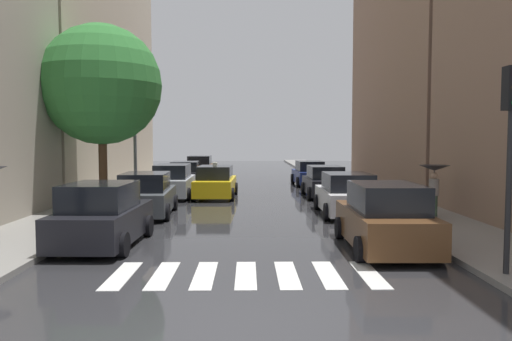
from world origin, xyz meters
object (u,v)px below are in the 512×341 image
pedestrian_by_kerb (434,178)px  traffic_light_right_corner (511,123)px  parked_car_left_second (146,196)px  parked_car_left_third (173,182)px  parked_car_right_fourth (309,174)px  parked_car_left_nearest (102,217)px  parked_car_left_fourth (185,174)px  parked_car_left_fifth (200,167)px  street_tree_left (101,85)px  taxi_midroad (216,183)px  parked_car_right_third (325,182)px  parked_car_right_second (347,195)px  lamp_post_left (135,110)px  parked_car_right_nearest (385,219)px

pedestrian_by_kerb → traffic_light_right_corner: 7.94m
parked_car_left_second → traffic_light_right_corner: traffic_light_right_corner is taller
parked_car_left_third → parked_car_right_fourth: bearing=-50.7°
parked_car_left_nearest → parked_car_left_fourth: parked_car_left_nearest is taller
parked_car_left_fifth → street_tree_left: bearing=171.7°
parked_car_left_third → street_tree_left: bearing=147.6°
taxi_midroad → parked_car_right_third: bearing=-85.9°
parked_car_left_third → parked_car_left_fourth: size_ratio=1.06×
street_tree_left → parked_car_left_fourth: bearing=78.0°
parked_car_left_third → pedestrian_by_kerb: 12.85m
parked_car_left_fourth → parked_car_right_second: 14.61m
parked_car_left_nearest → parked_car_right_third: 13.93m
parked_car_right_fourth → street_tree_left: (-10.17, -10.36, 4.53)m
parked_car_left_fifth → pedestrian_by_kerb: (10.55, -20.38, 0.77)m
parked_car_left_nearest → parked_car_right_fourth: 19.55m
parked_car_left_third → lamp_post_left: size_ratio=0.61×
lamp_post_left → parked_car_left_nearest: bearing=-81.8°
parked_car_right_second → pedestrian_by_kerb: (2.92, -1.34, 0.79)m
parked_car_left_second → parked_car_left_fourth: (-0.08, 12.37, -0.05)m
parked_car_left_nearest → lamp_post_left: bearing=10.0°
parked_car_left_third → parked_car_right_fourth: parked_car_left_third is taller
parked_car_right_second → taxi_midroad: (-5.53, 5.73, -0.01)m
parked_car_right_second → traffic_light_right_corner: (1.53, -8.96, 2.51)m
pedestrian_by_kerb → parked_car_right_second: bearing=157.7°
parked_car_left_third → parked_car_left_second: bearing=178.2°
parked_car_left_third → parked_car_right_third: (7.76, 0.08, -0.04)m
parked_car_left_second → parked_car_right_second: (7.83, 0.08, -0.01)m
parked_car_left_second → parked_car_left_third: 5.95m
parked_car_right_second → lamp_post_left: (-9.47, 5.27, 3.63)m
parked_car_left_fourth → taxi_midroad: size_ratio=0.98×
parked_car_left_fifth → taxi_midroad: size_ratio=1.02×
parked_car_left_fifth → parked_car_right_nearest: 26.17m
parked_car_left_nearest → parked_car_left_fourth: bearing=1.7°
parked_car_left_fifth → parked_car_right_second: size_ratio=1.05×
parked_car_left_fifth → parked_car_right_nearest: parked_car_right_nearest is taller
parked_car_left_nearest → parked_car_right_nearest: (7.70, -0.56, 0.01)m
parked_car_right_nearest → parked_car_right_second: (0.21, 6.05, -0.06)m
parked_car_right_second → parked_car_left_nearest: bearing=125.2°
parked_car_right_nearest → parked_car_right_second: bearing=-1.0°
parked_car_left_fourth → parked_car_right_nearest: 19.89m
lamp_post_left → parked_car_left_second: bearing=-73.0°
taxi_midroad → lamp_post_left: lamp_post_left is taller
parked_car_left_second → parked_car_left_fifth: (0.19, 19.13, 0.01)m
pedestrian_by_kerb → parked_car_left_fifth: bearing=119.7°
parked_car_left_third → parked_car_right_second: (7.70, -5.86, -0.02)m
parked_car_left_nearest → traffic_light_right_corner: traffic_light_right_corner is taller
parked_car_left_nearest → parked_car_left_fifth: 24.53m
parked_car_left_second → parked_car_right_fourth: bearing=-35.0°
parked_car_left_third → traffic_light_right_corner: size_ratio=1.06×
pedestrian_by_kerb → street_tree_left: size_ratio=0.24×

